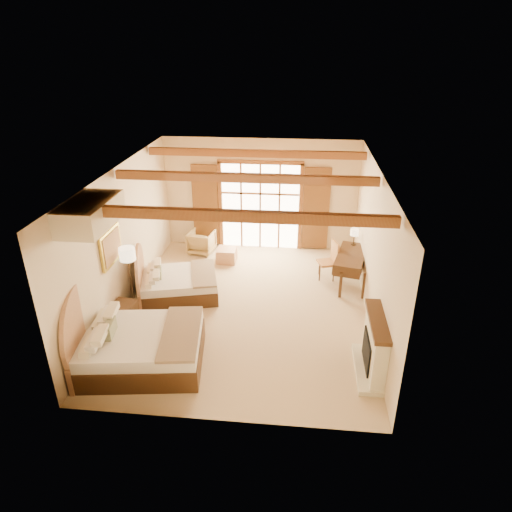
# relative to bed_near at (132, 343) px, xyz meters

# --- Properties ---
(floor) EXTENTS (7.00, 7.00, 0.00)m
(floor) POSITION_rel_bed_near_xyz_m (1.89, 2.21, -0.45)
(floor) COLOR #CFB687
(floor) RESTS_ON ground
(wall_back) EXTENTS (5.50, 0.00, 5.50)m
(wall_back) POSITION_rel_bed_near_xyz_m (1.89, 5.71, 1.15)
(wall_back) COLOR beige
(wall_back) RESTS_ON ground
(wall_left) EXTENTS (0.00, 7.00, 7.00)m
(wall_left) POSITION_rel_bed_near_xyz_m (-0.86, 2.21, 1.15)
(wall_left) COLOR beige
(wall_left) RESTS_ON ground
(wall_right) EXTENTS (0.00, 7.00, 7.00)m
(wall_right) POSITION_rel_bed_near_xyz_m (4.64, 2.21, 1.15)
(wall_right) COLOR beige
(wall_right) RESTS_ON ground
(ceiling) EXTENTS (7.00, 7.00, 0.00)m
(ceiling) POSITION_rel_bed_near_xyz_m (1.89, 2.21, 2.75)
(ceiling) COLOR #B17739
(ceiling) RESTS_ON ground
(ceiling_beams) EXTENTS (5.39, 4.60, 0.18)m
(ceiling_beams) POSITION_rel_bed_near_xyz_m (1.89, 2.21, 2.63)
(ceiling_beams) COLOR olive
(ceiling_beams) RESTS_ON ceiling
(french_doors) EXTENTS (3.95, 0.08, 2.60)m
(french_doors) POSITION_rel_bed_near_xyz_m (1.89, 5.65, 0.80)
(french_doors) COLOR white
(french_doors) RESTS_ON ground
(fireplace) EXTENTS (0.46, 1.40, 1.16)m
(fireplace) POSITION_rel_bed_near_xyz_m (4.49, 0.21, 0.06)
(fireplace) COLOR beige
(fireplace) RESTS_ON ground
(painting) EXTENTS (0.06, 0.95, 0.75)m
(painting) POSITION_rel_bed_near_xyz_m (-0.81, 1.46, 1.30)
(painting) COLOR gold
(painting) RESTS_ON wall_left
(canopy_valance) EXTENTS (0.70, 1.40, 0.45)m
(canopy_valance) POSITION_rel_bed_near_xyz_m (-0.51, 0.21, 2.50)
(canopy_valance) COLOR beige
(canopy_valance) RESTS_ON ceiling
(bed_near) EXTENTS (2.48, 1.99, 1.49)m
(bed_near) POSITION_rel_bed_near_xyz_m (0.00, 0.00, 0.00)
(bed_near) COLOR #472614
(bed_near) RESTS_ON floor
(bed_far) EXTENTS (2.14, 1.78, 1.20)m
(bed_far) POSITION_rel_bed_near_xyz_m (0.07, 2.59, -0.09)
(bed_far) COLOR #472614
(bed_far) RESTS_ON floor
(nightstand) EXTENTS (0.53, 0.53, 0.57)m
(nightstand) POSITION_rel_bed_near_xyz_m (-0.61, 1.19, -0.17)
(nightstand) COLOR #472614
(nightstand) RESTS_ON floor
(floor_lamp) EXTENTS (0.34, 0.34, 1.61)m
(floor_lamp) POSITION_rel_bed_near_xyz_m (-0.61, 1.75, 0.92)
(floor_lamp) COLOR #3A2B1C
(floor_lamp) RESTS_ON floor
(armchair) EXTENTS (0.79, 0.80, 0.65)m
(armchair) POSITION_rel_bed_near_xyz_m (0.24, 5.08, -0.13)
(armchair) COLOR #A4854C
(armchair) RESTS_ON floor
(ottoman) EXTENTS (0.53, 0.53, 0.38)m
(ottoman) POSITION_rel_bed_near_xyz_m (1.06, 4.57, -0.26)
(ottoman) COLOR tan
(ottoman) RESTS_ON floor
(desk) EXTENTS (0.98, 1.64, 0.83)m
(desk) POSITION_rel_bed_near_xyz_m (4.35, 3.62, -0.01)
(desk) COLOR #472614
(desk) RESTS_ON floor
(desk_chair) EXTENTS (0.56, 0.55, 1.00)m
(desk_chair) POSITION_rel_bed_near_xyz_m (3.81, 3.86, -0.14)
(desk_chair) COLOR #B67040
(desk_chair) RESTS_ON floor
(desk_lamp) EXTENTS (0.22, 0.22, 0.43)m
(desk_lamp) POSITION_rel_bed_near_xyz_m (4.45, 4.21, 0.70)
(desk_lamp) COLOR #3A2B1C
(desk_lamp) RESTS_ON desk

